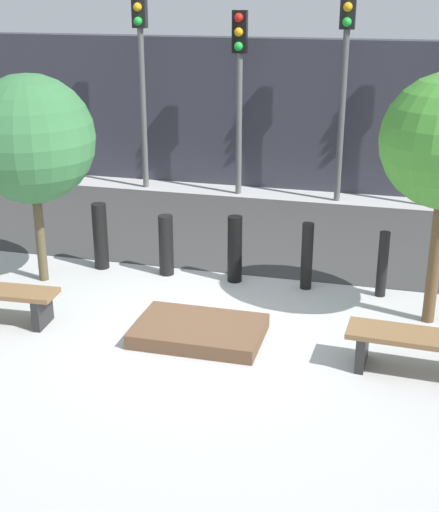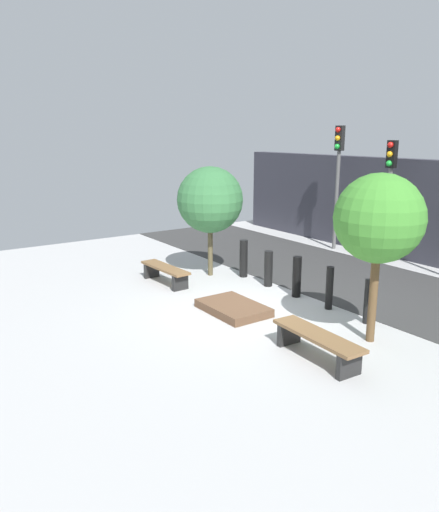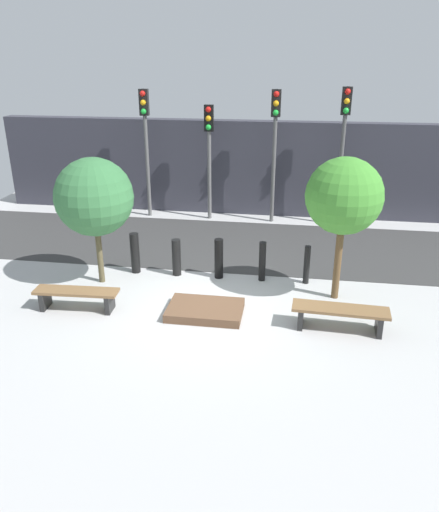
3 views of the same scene
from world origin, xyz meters
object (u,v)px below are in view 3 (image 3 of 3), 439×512
(bench_right, at_px, (340,314))
(bollard_far_left, at_px, (135,253))
(traffic_light_east, at_px, (344,133))
(planter_bed, at_px, (205,310))
(bollard_center, at_px, (219,259))
(tree_behind_right_bench, at_px, (344,197))
(tree_behind_left_bench, at_px, (94,197))
(bollard_left, at_px, (176,257))
(bollard_right, at_px, (262,261))
(bollard_far_right, at_px, (307,265))
(traffic_light_mid_west, at_px, (209,142))
(bench_left, at_px, (77,295))
(traffic_light_mid_east, at_px, (275,134))
(traffic_light_west, at_px, (145,131))

(bench_right, height_order, bollard_far_left, bollard_far_left)
(bollard_far_left, xyz_separation_m, traffic_light_east, (5.07, 4.50, 2.32))
(planter_bed, bearing_deg, bollard_center, 90.00)
(tree_behind_right_bench, bearing_deg, tree_behind_left_bench, 180.00)
(bollard_left, bearing_deg, bench_right, -28.74)
(bollard_right, relative_size, traffic_light_east, 0.23)
(bench_right, height_order, bollard_far_right, bollard_far_right)
(bollard_right, bearing_deg, planter_bed, -119.27)
(bollard_left, distance_m, traffic_light_mid_west, 4.93)
(bollard_left, height_order, bollard_far_right, bollard_far_right)
(bollard_far_left, bearing_deg, tree_behind_right_bench, -7.81)
(bench_left, height_order, bench_right, bench_right)
(bollard_far_left, relative_size, bollard_right, 1.05)
(tree_behind_left_bench, distance_m, traffic_light_east, 7.72)
(tree_behind_left_bench, relative_size, bollard_far_right, 3.18)
(bench_left, bearing_deg, bench_right, -2.97)
(bollard_far_right, bearing_deg, bollard_right, 180.00)
(bollard_center, height_order, bollard_far_right, bollard_center)
(tree_behind_right_bench, relative_size, bollard_far_right, 3.36)
(planter_bed, xyz_separation_m, traffic_light_east, (3.01, 6.34, 2.73))
(bollard_far_left, xyz_separation_m, traffic_light_mid_east, (3.06, 4.50, 2.26))
(bollard_far_left, height_order, traffic_light_mid_east, traffic_light_mid_east)
(bollard_far_left, distance_m, bollard_far_right, 4.12)
(bench_left, bearing_deg, tree_behind_left_bench, 87.03)
(bollard_right, xyz_separation_m, traffic_light_mid_east, (-0.03, 4.50, 2.28))
(planter_bed, bearing_deg, tree_behind_right_bench, 23.83)
(bollard_center, bearing_deg, bench_right, -37.18)
(bollard_far_right, bearing_deg, bench_right, -72.90)
(traffic_light_east, bearing_deg, planter_bed, -115.40)
(bollard_far_right, xyz_separation_m, traffic_light_mid_east, (-1.06, 4.50, 2.30))
(bench_left, xyz_separation_m, bollard_far_right, (4.75, 2.04, 0.14))
(traffic_light_mid_west, bearing_deg, bollard_left, -90.35)
(bench_right, bearing_deg, traffic_light_west, 134.05)
(tree_behind_left_bench, height_order, bollard_left, tree_behind_left_bench)
(traffic_light_west, height_order, traffic_light_mid_east, traffic_light_mid_east)
(bollard_far_left, distance_m, traffic_light_west, 5.11)
(bollard_far_left, distance_m, traffic_light_east, 7.16)
(planter_bed, distance_m, traffic_light_west, 7.50)
(traffic_light_mid_west, distance_m, traffic_light_east, 4.03)
(planter_bed, height_order, traffic_light_mid_east, traffic_light_mid_east)
(traffic_light_west, relative_size, traffic_light_east, 0.97)
(bench_right, relative_size, traffic_light_mid_east, 0.46)
(tree_behind_left_bench, bearing_deg, bench_right, -14.47)
(tree_behind_left_bench, relative_size, traffic_light_west, 0.73)
(bench_left, xyz_separation_m, bollard_center, (2.69, 2.04, 0.16))
(bollard_far_right, distance_m, traffic_light_mid_west, 5.80)
(traffic_light_west, xyz_separation_m, traffic_light_east, (6.02, 0.00, 0.08))
(bench_right, distance_m, bollard_right, 2.63)
(bollard_far_left, relative_size, bollard_far_right, 1.09)
(bollard_left, height_order, bollard_right, bollard_right)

